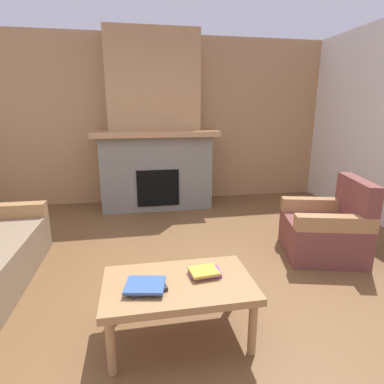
{
  "coord_description": "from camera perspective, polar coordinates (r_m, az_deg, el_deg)",
  "views": [
    {
      "loc": [
        -0.34,
        -2.41,
        1.54
      ],
      "look_at": [
        0.29,
        0.94,
        0.64
      ],
      "focal_mm": 29.22,
      "sensor_mm": 36.0,
      "label": 1
    }
  ],
  "objects": [
    {
      "name": "coffee_table",
      "position": [
        2.2,
        -2.44,
        -17.23
      ],
      "size": [
        1.0,
        0.6,
        0.43
      ],
      "color": "#A87A4C",
      "rests_on": "ground"
    },
    {
      "name": "ground",
      "position": [
        2.88,
        -2.28,
        -17.54
      ],
      "size": [
        9.0,
        9.0,
        0.0
      ],
      "primitive_type": "plane",
      "color": "brown"
    },
    {
      "name": "book_stack_near_edge",
      "position": [
        2.09,
        -8.35,
        -16.67
      ],
      "size": [
        0.28,
        0.25,
        0.04
      ],
      "color": "#2D2D33",
      "rests_on": "coffee_table"
    },
    {
      "name": "wall_back_wood_panel",
      "position": [
        5.43,
        -7.15,
        12.67
      ],
      "size": [
        6.0,
        0.12,
        2.7
      ],
      "primitive_type": "cube",
      "color": "tan",
      "rests_on": "ground"
    },
    {
      "name": "fireplace",
      "position": [
        5.06,
        -6.81,
        10.42
      ],
      "size": [
        1.9,
        0.82,
        2.7
      ],
      "color": "gray",
      "rests_on": "ground"
    },
    {
      "name": "armchair",
      "position": [
        3.69,
        23.41,
        -6.23
      ],
      "size": [
        0.93,
        0.93,
        0.85
      ],
      "color": "brown",
      "rests_on": "ground"
    },
    {
      "name": "book_stack_center",
      "position": [
        2.23,
        2.28,
        -14.38
      ],
      "size": [
        0.23,
        0.18,
        0.04
      ],
      "color": "#7A3D84",
      "rests_on": "coffee_table"
    }
  ]
}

